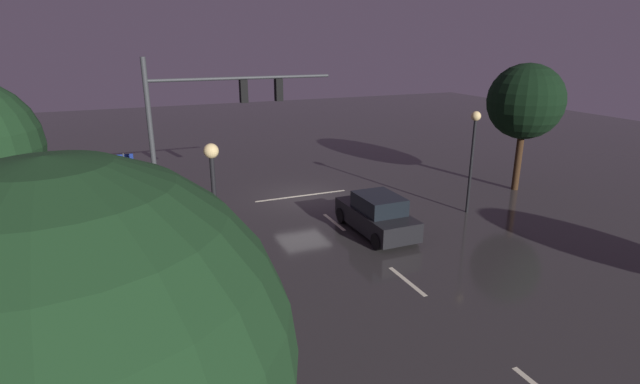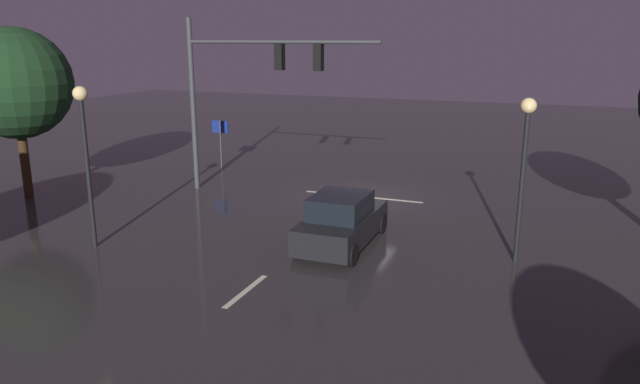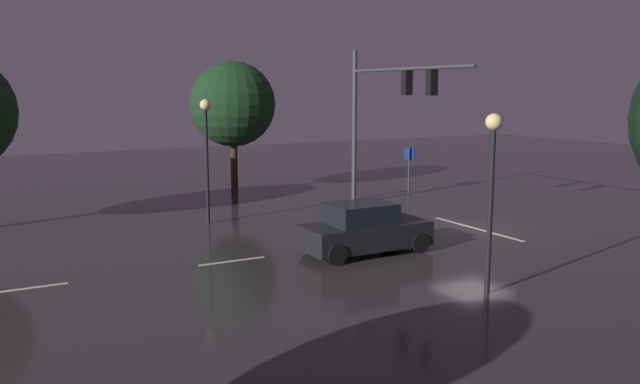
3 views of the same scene
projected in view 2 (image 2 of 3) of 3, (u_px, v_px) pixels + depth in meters
ground_plane at (362, 198)px, 24.48m from camera, size 80.00×80.00×0.00m
traffic_signal_assembly at (246, 77)px, 23.96m from camera, size 8.26×0.47×7.17m
lane_dash_far at (327, 225)px, 20.88m from camera, size 0.16×2.20×0.01m
lane_dash_mid at (246, 291)px, 15.47m from camera, size 0.16×2.20×0.01m
stop_bar at (363, 197)px, 24.61m from camera, size 5.00×0.16×0.01m
car_approaching at (342, 221)px, 18.66m from camera, size 1.93×4.38×1.70m
street_lamp_left_kerb at (525, 148)px, 16.68m from camera, size 0.44×0.44×4.78m
street_lamp_right_kerb at (84, 136)px, 17.90m from camera, size 0.44×0.44×4.99m
route_sign at (220, 133)px, 29.73m from camera, size 0.90×0.09×2.42m
tree_right_near at (15, 84)px, 23.38m from camera, size 4.37×4.37×6.82m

